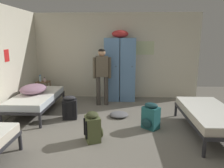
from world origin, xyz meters
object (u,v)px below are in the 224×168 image
(shelf_unit, at_px, (43,89))
(bed_right, at_px, (210,115))
(locker_bank, at_px, (120,68))
(person_traveler, at_px, (102,72))
(backpack_teal, at_px, (151,116))
(backpack_olive, at_px, (93,127))
(bed_left_rear, at_px, (37,98))
(bedding_heap, at_px, (33,89))
(backpack_black, at_px, (70,108))
(lotion_bottle, at_px, (45,80))
(clothes_pile_grey, at_px, (119,115))
(water_bottle, at_px, (40,78))

(shelf_unit, xyz_separation_m, bed_right, (4.09, -2.14, 0.04))
(locker_bank, distance_m, person_traveler, 0.74)
(bed_right, xyz_separation_m, backpack_teal, (-1.12, 0.16, -0.12))
(locker_bank, relative_size, backpack_olive, 3.76)
(bed_left_rear, relative_size, bedding_heap, 2.45)
(person_traveler, distance_m, backpack_olive, 2.27)
(locker_bank, bearing_deg, bed_left_rear, -147.52)
(shelf_unit, height_order, backpack_black, shelf_unit)
(locker_bank, height_order, backpack_black, locker_bank)
(lotion_bottle, distance_m, backpack_olive, 3.12)
(bed_right, xyz_separation_m, clothes_pile_grey, (-1.78, 0.82, -0.33))
(bed_left_rear, bearing_deg, person_traveler, 25.20)
(bedding_heap, relative_size, water_bottle, 3.89)
(bedding_heap, height_order, backpack_olive, bedding_heap)
(bed_left_rear, distance_m, lotion_bottle, 1.15)
(bedding_heap, distance_m, water_bottle, 1.12)
(water_bottle, bearing_deg, backpack_olive, -53.28)
(locker_bank, xyz_separation_m, person_traveler, (-0.48, -0.57, -0.02))
(locker_bank, height_order, water_bottle, locker_bank)
(locker_bank, distance_m, backpack_teal, 2.34)
(shelf_unit, relative_size, lotion_bottle, 3.90)
(lotion_bottle, bearing_deg, bed_left_rear, -80.79)
(water_bottle, height_order, backpack_teal, water_bottle)
(bed_right, bearing_deg, backpack_teal, 171.67)
(bedding_heap, height_order, backpack_black, bedding_heap)
(shelf_unit, height_order, water_bottle, water_bottle)
(backpack_teal, height_order, backpack_olive, same)
(bedding_heap, xyz_separation_m, backpack_black, (1.01, -0.42, -0.34))
(locker_bank, height_order, clothes_pile_grey, locker_bank)
(bed_right, xyz_separation_m, backpack_black, (-2.93, 0.64, -0.12))
(backpack_olive, bearing_deg, bed_left_rear, 138.45)
(backpack_black, bearing_deg, bedding_heap, 157.36)
(backpack_black, bearing_deg, shelf_unit, 127.89)
(shelf_unit, relative_size, backpack_teal, 1.04)
(bedding_heap, bearing_deg, clothes_pile_grey, -6.55)
(water_bottle, distance_m, backpack_olive, 3.26)
(shelf_unit, bearing_deg, person_traveler, -12.67)
(bed_right, height_order, bedding_heap, bedding_heap)
(bed_right, bearing_deg, bed_left_rear, 165.54)
(lotion_bottle, bearing_deg, shelf_unit, 150.26)
(backpack_olive, height_order, clothes_pile_grey, backpack_olive)
(shelf_unit, relative_size, bedding_heap, 0.73)
(backpack_teal, relative_size, backpack_black, 1.00)
(water_bottle, xyz_separation_m, clothes_pile_grey, (2.39, -1.34, -0.61))
(shelf_unit, height_order, backpack_olive, shelf_unit)
(bed_right, height_order, backpack_black, backpack_black)
(bed_left_rear, bearing_deg, clothes_pile_grey, -4.77)
(bed_left_rear, distance_m, backpack_olive, 2.14)
(water_bottle, distance_m, backpack_teal, 3.66)
(water_bottle, bearing_deg, locker_bank, 3.27)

